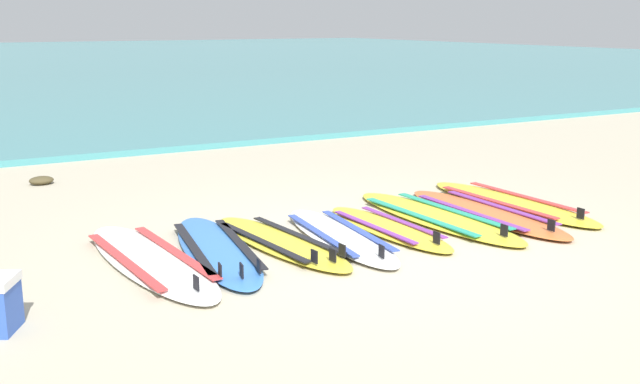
# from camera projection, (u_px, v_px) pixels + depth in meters

# --- Properties ---
(ground_plane) EXTENTS (80.00, 80.00, 0.00)m
(ground_plane) POSITION_uv_depth(u_px,v_px,m) (371.00, 248.00, 6.78)
(ground_plane) COLOR #B7AD93
(surfboard_0) EXTENTS (0.80, 2.52, 0.18)m
(surfboard_0) POSITION_uv_depth(u_px,v_px,m) (150.00, 260.00, 6.32)
(surfboard_0) COLOR white
(surfboard_0) RESTS_ON ground
(surfboard_1) EXTENTS (0.91, 2.35, 0.18)m
(surfboard_1) POSITION_uv_depth(u_px,v_px,m) (217.00, 249.00, 6.62)
(surfboard_1) COLOR #3875CC
(surfboard_1) RESTS_ON ground
(surfboard_2) EXTENTS (0.76, 2.14, 0.18)m
(surfboard_2) POSITION_uv_depth(u_px,v_px,m) (280.00, 242.00, 6.83)
(surfboard_2) COLOR yellow
(surfboard_2) RESTS_ON ground
(surfboard_3) EXTENTS (0.73, 2.18, 0.18)m
(surfboard_3) POSITION_uv_depth(u_px,v_px,m) (339.00, 236.00, 7.02)
(surfboard_3) COLOR white
(surfboard_3) RESTS_ON ground
(surfboard_4) EXTENTS (0.53, 1.91, 0.18)m
(surfboard_4) POSITION_uv_depth(u_px,v_px,m) (388.00, 228.00, 7.29)
(surfboard_4) COLOR yellow
(surfboard_4) RESTS_ON ground
(surfboard_5) EXTENTS (0.73, 2.52, 0.18)m
(surfboard_5) POSITION_uv_depth(u_px,v_px,m) (436.00, 217.00, 7.71)
(surfboard_5) COLOR yellow
(surfboard_5) RESTS_ON ground
(surfboard_6) EXTENTS (0.61, 2.37, 0.18)m
(surfboard_6) POSITION_uv_depth(u_px,v_px,m) (485.00, 213.00, 7.86)
(surfboard_6) COLOR orange
(surfboard_6) RESTS_ON ground
(surfboard_7) EXTENTS (0.71, 2.47, 0.18)m
(surfboard_7) POSITION_uv_depth(u_px,v_px,m) (511.00, 203.00, 8.30)
(surfboard_7) COLOR yellow
(surfboard_7) RESTS_ON ground
(seaweed_clump_near_shoreline) EXTENTS (0.30, 0.24, 0.10)m
(seaweed_clump_near_shoreline) POSITION_uv_depth(u_px,v_px,m) (41.00, 180.00, 9.37)
(seaweed_clump_near_shoreline) COLOR #4C4228
(seaweed_clump_near_shoreline) RESTS_ON ground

